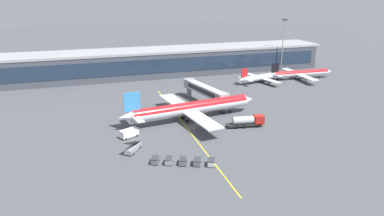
{
  "coord_description": "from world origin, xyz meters",
  "views": [
    {
      "loc": [
        -29.82,
        -91.01,
        37.47
      ],
      "look_at": [
        0.62,
        3.99,
        4.5
      ],
      "focal_mm": 33.29,
      "sensor_mm": 36.0,
      "label": 1
    }
  ],
  "objects_px": {
    "baggage_cart_0": "(155,160)",
    "baggage_cart_3": "(197,162)",
    "belt_loader": "(133,148)",
    "commuter_jet_far": "(263,77)",
    "fuel_tanker": "(248,121)",
    "baggage_cart_4": "(211,162)",
    "main_airliner": "(191,108)",
    "commuter_jet_near": "(301,73)",
    "baggage_cart_1": "(169,161)",
    "baggage_cart_2": "(183,161)",
    "crew_van": "(129,133)"
  },
  "relations": [
    {
      "from": "belt_loader",
      "to": "baggage_cart_1",
      "type": "height_order",
      "value": "belt_loader"
    },
    {
      "from": "commuter_jet_near",
      "to": "baggage_cart_2",
      "type": "bearing_deg",
      "value": -139.32
    },
    {
      "from": "baggage_cart_0",
      "to": "crew_van",
      "type": "bearing_deg",
      "value": 101.75
    },
    {
      "from": "baggage_cart_1",
      "to": "main_airliner",
      "type": "bearing_deg",
      "value": 62.48
    },
    {
      "from": "belt_loader",
      "to": "baggage_cart_2",
      "type": "distance_m",
      "value": 14.14
    },
    {
      "from": "baggage_cart_4",
      "to": "main_airliner",
      "type": "bearing_deg",
      "value": 81.09
    },
    {
      "from": "belt_loader",
      "to": "fuel_tanker",
      "type": "bearing_deg",
      "value": 10.84
    },
    {
      "from": "crew_van",
      "to": "baggage_cart_0",
      "type": "xyz_separation_m",
      "value": [
        3.5,
        -16.85,
        -0.53
      ]
    },
    {
      "from": "fuel_tanker",
      "to": "baggage_cart_0",
      "type": "distance_m",
      "value": 33.63
    },
    {
      "from": "crew_van",
      "to": "commuter_jet_near",
      "type": "xyz_separation_m",
      "value": [
        82.23,
        43.27,
        1.3
      ]
    },
    {
      "from": "commuter_jet_far",
      "to": "baggage_cart_0",
      "type": "bearing_deg",
      "value": -135.01
    },
    {
      "from": "main_airliner",
      "to": "fuel_tanker",
      "type": "bearing_deg",
      "value": -36.45
    },
    {
      "from": "commuter_jet_near",
      "to": "baggage_cart_0",
      "type": "bearing_deg",
      "value": -142.63
    },
    {
      "from": "crew_van",
      "to": "commuter_jet_near",
      "type": "bearing_deg",
      "value": 27.75
    },
    {
      "from": "baggage_cart_0",
      "to": "commuter_jet_near",
      "type": "height_order",
      "value": "commuter_jet_near"
    },
    {
      "from": "belt_loader",
      "to": "baggage_cart_2",
      "type": "height_order",
      "value": "belt_loader"
    },
    {
      "from": "commuter_jet_near",
      "to": "baggage_cart_1",
      "type": "bearing_deg",
      "value": -141.0
    },
    {
      "from": "fuel_tanker",
      "to": "baggage_cart_0",
      "type": "relative_size",
      "value": 3.64
    },
    {
      "from": "crew_van",
      "to": "main_airliner",
      "type": "bearing_deg",
      "value": 21.42
    },
    {
      "from": "baggage_cart_0",
      "to": "baggage_cart_4",
      "type": "relative_size",
      "value": 1.0
    },
    {
      "from": "main_airliner",
      "to": "baggage_cart_2",
      "type": "relative_size",
      "value": 14.68
    },
    {
      "from": "baggage_cart_3",
      "to": "baggage_cart_4",
      "type": "height_order",
      "value": "same"
    },
    {
      "from": "baggage_cart_3",
      "to": "crew_van",
      "type": "bearing_deg",
      "value": 121.0
    },
    {
      "from": "belt_loader",
      "to": "baggage_cart_3",
      "type": "height_order",
      "value": "belt_loader"
    },
    {
      "from": "commuter_jet_far",
      "to": "commuter_jet_near",
      "type": "relative_size",
      "value": 0.83
    },
    {
      "from": "baggage_cart_0",
      "to": "baggage_cart_1",
      "type": "bearing_deg",
      "value": -22.78
    },
    {
      "from": "crew_van",
      "to": "baggage_cart_2",
      "type": "distance_m",
      "value": 21.5
    },
    {
      "from": "belt_loader",
      "to": "commuter_jet_far",
      "type": "xyz_separation_m",
      "value": [
        64.06,
        52.43,
        1.24
      ]
    },
    {
      "from": "baggage_cart_4",
      "to": "commuter_jet_far",
      "type": "distance_m",
      "value": 81.28
    },
    {
      "from": "baggage_cart_2",
      "to": "commuter_jet_near",
      "type": "relative_size",
      "value": 0.1
    },
    {
      "from": "fuel_tanker",
      "to": "baggage_cart_0",
      "type": "xyz_separation_m",
      "value": [
        -30.39,
        -14.38,
        -0.96
      ]
    },
    {
      "from": "fuel_tanker",
      "to": "baggage_cart_3",
      "type": "xyz_separation_m",
      "value": [
        -21.54,
        -18.09,
        -0.96
      ]
    },
    {
      "from": "baggage_cart_3",
      "to": "commuter_jet_far",
      "type": "xyz_separation_m",
      "value": [
        51.44,
        63.98,
        1.45
      ]
    },
    {
      "from": "main_airliner",
      "to": "baggage_cart_3",
      "type": "bearing_deg",
      "value": -104.98
    },
    {
      "from": "main_airliner",
      "to": "fuel_tanker",
      "type": "xyz_separation_m",
      "value": [
        13.94,
        -10.3,
        -2.12
      ]
    },
    {
      "from": "fuel_tanker",
      "to": "baggage_cart_1",
      "type": "height_order",
      "value": "fuel_tanker"
    },
    {
      "from": "crew_van",
      "to": "baggage_cart_3",
      "type": "height_order",
      "value": "crew_van"
    },
    {
      "from": "main_airliner",
      "to": "baggage_cart_3",
      "type": "distance_m",
      "value": 29.55
    },
    {
      "from": "crew_van",
      "to": "baggage_cart_1",
      "type": "distance_m",
      "value": 19.21
    },
    {
      "from": "baggage_cart_0",
      "to": "commuter_jet_far",
      "type": "distance_m",
      "value": 85.26
    },
    {
      "from": "main_airliner",
      "to": "commuter_jet_far",
      "type": "height_order",
      "value": "main_airliner"
    },
    {
      "from": "baggage_cart_2",
      "to": "baggage_cart_4",
      "type": "xyz_separation_m",
      "value": [
        5.9,
        -2.48,
        0.0
      ]
    },
    {
      "from": "fuel_tanker",
      "to": "crew_van",
      "type": "relative_size",
      "value": 2.04
    },
    {
      "from": "main_airliner",
      "to": "belt_loader",
      "type": "distance_m",
      "value": 26.46
    },
    {
      "from": "belt_loader",
      "to": "baggage_cart_0",
      "type": "distance_m",
      "value": 8.7
    },
    {
      "from": "fuel_tanker",
      "to": "main_airliner",
      "type": "bearing_deg",
      "value": 143.55
    },
    {
      "from": "crew_van",
      "to": "baggage_cart_3",
      "type": "distance_m",
      "value": 24.0
    },
    {
      "from": "belt_loader",
      "to": "baggage_cart_0",
      "type": "xyz_separation_m",
      "value": [
        3.76,
        -7.84,
        -0.21
      ]
    },
    {
      "from": "baggage_cart_0",
      "to": "baggage_cart_3",
      "type": "distance_m",
      "value": 9.6
    },
    {
      "from": "fuel_tanker",
      "to": "baggage_cart_2",
      "type": "height_order",
      "value": "fuel_tanker"
    }
  ]
}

